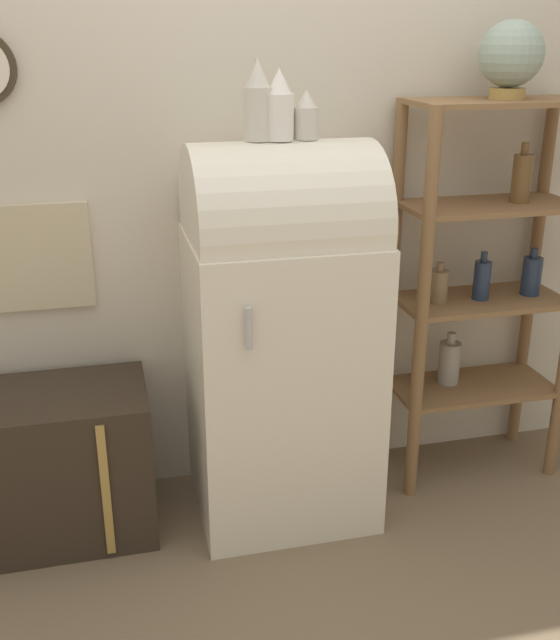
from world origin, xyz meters
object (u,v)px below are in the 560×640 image
at_px(vase_right, 306,116).
at_px(globe, 511,56).
at_px(refrigerator, 281,331).
at_px(suitcase_trunk, 46,465).
at_px(vase_center, 279,107).
at_px(vase_left, 258,103).

bearing_deg(vase_right, globe, 5.82).
distance_m(refrigerator, globe, 1.30).
height_order(suitcase_trunk, vase_center, vase_center).
xyz_separation_m(globe, vase_left, (-0.96, -0.08, -0.14)).
bearing_deg(suitcase_trunk, refrigerator, -1.92).
xyz_separation_m(refrigerator, vase_right, (0.09, 0.01, 0.77)).
xyz_separation_m(globe, vase_right, (-0.79, -0.08, -0.19)).
bearing_deg(vase_center, vase_right, 4.34).
bearing_deg(vase_center, globe, 5.66).
relative_size(refrigerator, vase_center, 6.17).
relative_size(suitcase_trunk, vase_left, 2.87).
bearing_deg(vase_right, suitcase_trunk, 178.85).
relative_size(refrigerator, vase_right, 8.86).
bearing_deg(suitcase_trunk, vase_center, -1.74).
xyz_separation_m(suitcase_trunk, vase_left, (0.81, -0.02, 1.28)).
height_order(refrigerator, vase_center, vase_center).
bearing_deg(vase_left, suitcase_trunk, 178.87).
bearing_deg(vase_left, refrigerator, -10.04).
bearing_deg(suitcase_trunk, globe, 1.98).
xyz_separation_m(suitcase_trunk, vase_right, (0.98, -0.02, 1.23)).
bearing_deg(refrigerator, vase_right, 6.56).
bearing_deg(suitcase_trunk, vase_left, -1.13).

